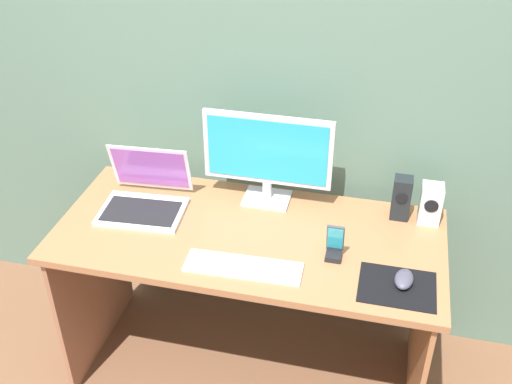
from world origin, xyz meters
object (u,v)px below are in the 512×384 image
object	(u,v)px
laptop	(145,197)
keyboard_external	(243,267)
mouse	(404,279)
speaker_right	(431,204)
phone_in_dock	(335,246)
monitor	(267,156)
speaker_near_monitor	(401,198)

from	to	relation	value
laptop	keyboard_external	distance (m)	0.53
keyboard_external	mouse	bearing A→B (deg)	2.77
speaker_right	mouse	size ratio (longest dim) A/B	1.52
laptop	phone_in_dock	size ratio (longest dim) A/B	2.43
monitor	mouse	xyz separation A→B (m)	(0.54, -0.38, -0.18)
phone_in_dock	mouse	bearing A→B (deg)	-19.74
speaker_near_monitor	mouse	distance (m)	0.39
monitor	keyboard_external	world-z (taller)	monitor
keyboard_external	phone_in_dock	distance (m)	0.32
mouse	phone_in_dock	bearing A→B (deg)	167.21
speaker_near_monitor	mouse	xyz separation A→B (m)	(0.03, -0.38, -0.06)
keyboard_external	mouse	world-z (taller)	mouse
laptop	keyboard_external	xyz separation A→B (m)	(0.46, -0.27, -0.04)
laptop	speaker_near_monitor	bearing A→B (deg)	9.37
monitor	laptop	bearing A→B (deg)	-160.98
laptop	keyboard_external	world-z (taller)	laptop
monitor	phone_in_dock	size ratio (longest dim) A/B	3.59
speaker_right	mouse	distance (m)	0.40
monitor	speaker_right	bearing A→B (deg)	0.36
phone_in_dock	speaker_near_monitor	bearing A→B (deg)	54.91
speaker_right	laptop	distance (m)	1.08
speaker_near_monitor	phone_in_dock	distance (m)	0.37
speaker_right	mouse	world-z (taller)	speaker_right
speaker_near_monitor	phone_in_dock	world-z (taller)	speaker_near_monitor
speaker_near_monitor	speaker_right	bearing A→B (deg)	-0.05
mouse	phone_in_dock	xyz separation A→B (m)	(-0.24, 0.09, 0.03)
monitor	laptop	distance (m)	0.50
mouse	phone_in_dock	distance (m)	0.26
speaker_right	laptop	xyz separation A→B (m)	(-1.07, -0.16, -0.03)
mouse	speaker_near_monitor	bearing A→B (deg)	101.45
laptop	keyboard_external	bearing A→B (deg)	-30.38
laptop	phone_in_dock	world-z (taller)	laptop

